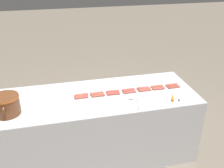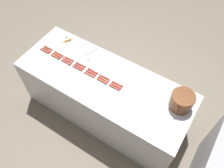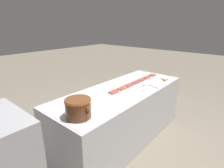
% 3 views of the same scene
% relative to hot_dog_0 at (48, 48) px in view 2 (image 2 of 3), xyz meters
% --- Properties ---
extents(ground_plane, '(20.00, 20.00, 0.00)m').
position_rel_hot_dog_0_xyz_m(ground_plane, '(0.03, 0.92, -0.85)').
color(ground_plane, '#756B5B').
extents(griddle_counter, '(0.85, 2.26, 0.84)m').
position_rel_hot_dog_0_xyz_m(griddle_counter, '(0.03, 0.92, -0.43)').
color(griddle_counter, '#BCBCC1').
rests_on(griddle_counter, ground_plane).
extents(hot_dog_0, '(0.03, 0.16, 0.02)m').
position_rel_hot_dog_0_xyz_m(hot_dog_0, '(0.00, 0.00, 0.00)').
color(hot_dog_0, '#AB4E39').
rests_on(hot_dog_0, griddle_counter).
extents(hot_dog_1, '(0.03, 0.16, 0.02)m').
position_rel_hot_dog_0_xyz_m(hot_dog_1, '(0.00, 0.19, 0.00)').
color(hot_dog_1, '#AF4A3D').
rests_on(hot_dog_1, griddle_counter).
extents(hot_dog_2, '(0.03, 0.16, 0.02)m').
position_rel_hot_dog_0_xyz_m(hot_dog_2, '(0.00, 0.37, 0.00)').
color(hot_dog_2, '#AC4E3D').
rests_on(hot_dog_2, griddle_counter).
extents(hot_dog_3, '(0.03, 0.16, 0.02)m').
position_rel_hot_dog_0_xyz_m(hot_dog_3, '(-0.00, 0.55, 0.00)').
color(hot_dog_3, '#AF4D41').
rests_on(hot_dog_3, griddle_counter).
extents(hot_dog_4, '(0.03, 0.16, 0.02)m').
position_rel_hot_dog_0_xyz_m(hot_dog_4, '(0.00, 0.74, 0.00)').
color(hot_dog_4, '#AD463A').
rests_on(hot_dog_4, griddle_counter).
extents(hot_dog_5, '(0.03, 0.16, 0.02)m').
position_rel_hot_dog_0_xyz_m(hot_dog_5, '(0.00, 0.92, 0.00)').
color(hot_dog_5, '#B04C3B').
rests_on(hot_dog_5, griddle_counter).
extents(hot_dog_6, '(0.03, 0.16, 0.02)m').
position_rel_hot_dog_0_xyz_m(hot_dog_6, '(0.00, 1.11, 0.00)').
color(hot_dog_6, '#B64D3D').
rests_on(hot_dog_6, griddle_counter).
extents(hot_dog_7, '(0.02, 0.16, 0.02)m').
position_rel_hot_dog_0_xyz_m(hot_dog_7, '(0.04, 0.01, 0.00)').
color(hot_dog_7, '#AB4738').
rests_on(hot_dog_7, griddle_counter).
extents(hot_dog_8, '(0.03, 0.16, 0.02)m').
position_rel_hot_dog_0_xyz_m(hot_dog_8, '(0.03, 0.19, 0.00)').
color(hot_dog_8, '#AE533A').
rests_on(hot_dog_8, griddle_counter).
extents(hot_dog_9, '(0.03, 0.16, 0.02)m').
position_rel_hot_dog_0_xyz_m(hot_dog_9, '(0.04, 0.37, 0.00)').
color(hot_dog_9, '#B45041').
rests_on(hot_dog_9, griddle_counter).
extents(hot_dog_10, '(0.03, 0.16, 0.02)m').
position_rel_hot_dog_0_xyz_m(hot_dog_10, '(0.04, 0.55, 0.00)').
color(hot_dog_10, '#AC473D').
rests_on(hot_dog_10, griddle_counter).
extents(hot_dog_11, '(0.03, 0.16, 0.02)m').
position_rel_hot_dog_0_xyz_m(hot_dog_11, '(0.04, 0.74, 0.00)').
color(hot_dog_11, '#B1463F').
rests_on(hot_dog_11, griddle_counter).
extents(hot_dog_12, '(0.03, 0.16, 0.02)m').
position_rel_hot_dog_0_xyz_m(hot_dog_12, '(0.04, 0.92, 0.00)').
color(hot_dog_12, '#B44D3A').
rests_on(hot_dog_12, griddle_counter).
extents(hot_dog_13, '(0.03, 0.16, 0.02)m').
position_rel_hot_dog_0_xyz_m(hot_dog_13, '(0.04, 1.11, 0.00)').
color(hot_dog_13, '#B64E40').
rests_on(hot_dog_13, griddle_counter).
extents(hot_dog_14, '(0.03, 0.16, 0.02)m').
position_rel_hot_dog_0_xyz_m(hot_dog_14, '(0.07, 0.00, 0.00)').
color(hot_dog_14, '#B0493C').
rests_on(hot_dog_14, griddle_counter).
extents(hot_dog_15, '(0.02, 0.16, 0.02)m').
position_rel_hot_dog_0_xyz_m(hot_dog_15, '(0.07, 0.19, 0.00)').
color(hot_dog_15, '#B44F3B').
rests_on(hot_dog_15, griddle_counter).
extents(hot_dog_16, '(0.03, 0.16, 0.02)m').
position_rel_hot_dog_0_xyz_m(hot_dog_16, '(0.07, 0.37, 0.00)').
color(hot_dog_16, '#B14F40').
rests_on(hot_dog_16, griddle_counter).
extents(hot_dog_17, '(0.03, 0.16, 0.02)m').
position_rel_hot_dog_0_xyz_m(hot_dog_17, '(0.07, 0.55, 0.00)').
color(hot_dog_17, '#AF4A41').
rests_on(hot_dog_17, griddle_counter).
extents(hot_dog_18, '(0.03, 0.16, 0.02)m').
position_rel_hot_dog_0_xyz_m(hot_dog_18, '(0.07, 0.74, 0.00)').
color(hot_dog_18, '#B7543E').
rests_on(hot_dog_18, griddle_counter).
extents(hot_dog_19, '(0.03, 0.16, 0.02)m').
position_rel_hot_dog_0_xyz_m(hot_dog_19, '(0.07, 0.92, 0.00)').
color(hot_dog_19, '#AC503C').
rests_on(hot_dog_19, griddle_counter).
extents(hot_dog_20, '(0.03, 0.16, 0.02)m').
position_rel_hot_dog_0_xyz_m(hot_dog_20, '(0.07, 1.10, 0.00)').
color(hot_dog_20, '#AC4738').
rests_on(hot_dog_20, griddle_counter).
extents(bean_pot, '(0.33, 0.27, 0.20)m').
position_rel_hot_dog_0_xyz_m(bean_pot, '(-0.13, 1.86, 0.10)').
color(bean_pot, brown).
rests_on(bean_pot, griddle_counter).
extents(serving_spoon, '(0.27, 0.11, 0.02)m').
position_rel_hot_dog_0_xyz_m(serving_spoon, '(-0.17, 0.56, -0.00)').
color(serving_spoon, '#B7B7BC').
rests_on(serving_spoon, griddle_counter).
extents(carrot, '(0.17, 0.11, 0.03)m').
position_rel_hot_dog_0_xyz_m(carrot, '(-0.22, 0.12, 0.00)').
color(carrot, orange).
rests_on(carrot, griddle_counter).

